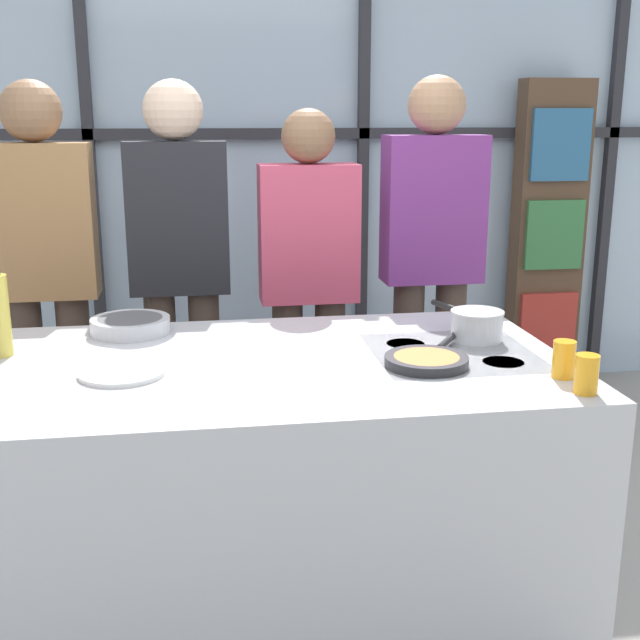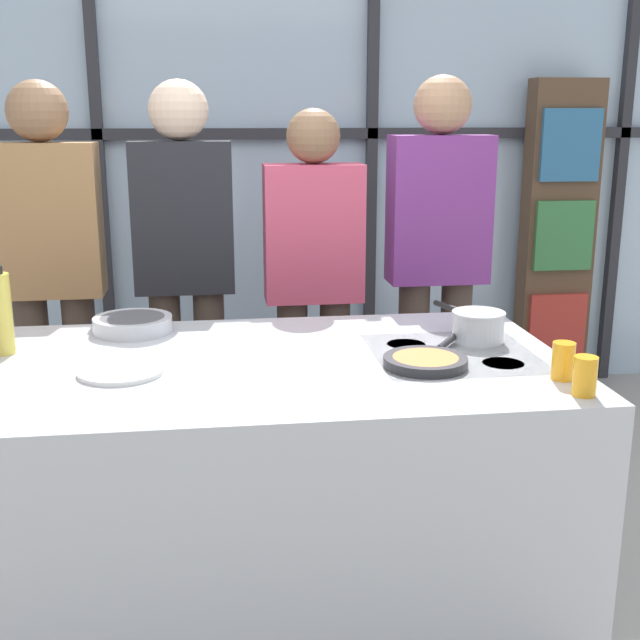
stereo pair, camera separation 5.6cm
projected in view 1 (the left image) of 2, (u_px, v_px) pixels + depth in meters
ground_plane at (272, 610)px, 2.74m from camera, size 18.00×18.00×0.00m
back_window_wall at (230, 158)px, 4.57m from camera, size 6.40×0.10×2.80m
bookshelf at (548, 239)px, 4.79m from camera, size 0.42×0.19×1.84m
demo_island at (271, 491)px, 2.63m from camera, size 1.88×1.08×0.90m
spectator_far_left at (44, 266)px, 3.39m from camera, size 0.44×0.25×1.78m
spectator_center_left at (180, 260)px, 3.47m from camera, size 0.42×0.25×1.79m
spectator_center_right at (309, 275)px, 3.57m from camera, size 0.43×0.23×1.67m
spectator_far_right at (432, 252)px, 3.64m from camera, size 0.45×0.25×1.81m
frying_pan at (427, 360)px, 2.48m from camera, size 0.33×0.41×0.03m
saucepan at (476, 324)px, 2.74m from camera, size 0.19×0.32×0.10m
white_plate at (122, 373)px, 2.38m from camera, size 0.26×0.26×0.01m
mixing_bowl at (130, 325)px, 2.83m from camera, size 0.28×0.28×0.06m
juice_glass_near at (586, 374)px, 2.21m from camera, size 0.07×0.07×0.11m
juice_glass_far at (564, 359)px, 2.35m from camera, size 0.07×0.07×0.11m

